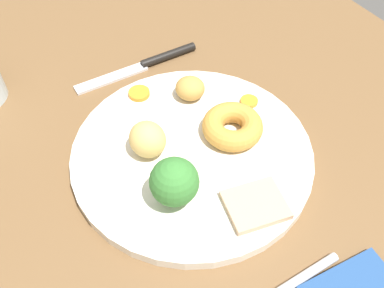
{
  "coord_description": "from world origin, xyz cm",
  "views": [
    {
      "loc": [
        -30.41,
        14.81,
        42.84
      ],
      "look_at": [
        -3.82,
        -1.15,
        6.0
      ],
      "focal_mm": 39.58,
      "sensor_mm": 36.0,
      "label": 1
    }
  ],
  "objects_px": {
    "yorkshire_pudding": "(232,126)",
    "roast_potato_right": "(190,88)",
    "dinner_plate": "(192,153)",
    "carrot_coin_back": "(249,101)",
    "carrot_coin_front": "(137,94)",
    "roast_potato_left": "(148,139)",
    "knife": "(148,63)",
    "broccoli_floret": "(174,182)",
    "meat_slice_main": "(255,205)"
  },
  "relations": [
    {
      "from": "roast_potato_right",
      "to": "knife",
      "type": "bearing_deg",
      "value": 6.71
    },
    {
      "from": "meat_slice_main",
      "to": "knife",
      "type": "relative_size",
      "value": 0.33
    },
    {
      "from": "roast_potato_left",
      "to": "broccoli_floret",
      "type": "xyz_separation_m",
      "value": [
        -0.07,
        0.01,
        0.01
      ]
    },
    {
      "from": "meat_slice_main",
      "to": "carrot_coin_back",
      "type": "height_order",
      "value": "meat_slice_main"
    },
    {
      "from": "meat_slice_main",
      "to": "broccoli_floret",
      "type": "height_order",
      "value": "broccoli_floret"
    },
    {
      "from": "carrot_coin_back",
      "to": "roast_potato_left",
      "type": "bearing_deg",
      "value": 92.22
    },
    {
      "from": "carrot_coin_back",
      "to": "broccoli_floret",
      "type": "relative_size",
      "value": 0.39
    },
    {
      "from": "knife",
      "to": "yorkshire_pudding",
      "type": "bearing_deg",
      "value": 97.57
    },
    {
      "from": "dinner_plate",
      "to": "meat_slice_main",
      "type": "xyz_separation_m",
      "value": [
        -0.1,
        -0.02,
        0.01
      ]
    },
    {
      "from": "roast_potato_left",
      "to": "carrot_coin_front",
      "type": "bearing_deg",
      "value": -17.77
    },
    {
      "from": "carrot_coin_back",
      "to": "yorkshire_pudding",
      "type": "bearing_deg",
      "value": 123.63
    },
    {
      "from": "broccoli_floret",
      "to": "knife",
      "type": "distance_m",
      "value": 0.24
    },
    {
      "from": "meat_slice_main",
      "to": "broccoli_floret",
      "type": "relative_size",
      "value": 1.06
    },
    {
      "from": "meat_slice_main",
      "to": "knife",
      "type": "distance_m",
      "value": 0.28
    },
    {
      "from": "carrot_coin_front",
      "to": "knife",
      "type": "height_order",
      "value": "carrot_coin_front"
    },
    {
      "from": "roast_potato_right",
      "to": "broccoli_floret",
      "type": "bearing_deg",
      "value": 143.45
    },
    {
      "from": "dinner_plate",
      "to": "broccoli_floret",
      "type": "xyz_separation_m",
      "value": [
        -0.05,
        0.05,
        0.04
      ]
    },
    {
      "from": "dinner_plate",
      "to": "roast_potato_left",
      "type": "height_order",
      "value": "roast_potato_left"
    },
    {
      "from": "carrot_coin_front",
      "to": "knife",
      "type": "distance_m",
      "value": 0.08
    },
    {
      "from": "dinner_plate",
      "to": "roast_potato_left",
      "type": "distance_m",
      "value": 0.06
    },
    {
      "from": "carrot_coin_back",
      "to": "roast_potato_right",
      "type": "bearing_deg",
      "value": 50.59
    },
    {
      "from": "meat_slice_main",
      "to": "carrot_coin_front",
      "type": "xyz_separation_m",
      "value": [
        0.21,
        0.03,
        -0.0
      ]
    },
    {
      "from": "roast_potato_left",
      "to": "carrot_coin_back",
      "type": "xyz_separation_m",
      "value": [
        0.01,
        -0.15,
        -0.02
      ]
    },
    {
      "from": "dinner_plate",
      "to": "carrot_coin_front",
      "type": "relative_size",
      "value": 10.19
    },
    {
      "from": "dinner_plate",
      "to": "roast_potato_right",
      "type": "distance_m",
      "value": 0.09
    },
    {
      "from": "dinner_plate",
      "to": "carrot_coin_back",
      "type": "relative_size",
      "value": 12.47
    },
    {
      "from": "broccoli_floret",
      "to": "knife",
      "type": "height_order",
      "value": "broccoli_floret"
    },
    {
      "from": "knife",
      "to": "roast_potato_left",
      "type": "bearing_deg",
      "value": 64.23
    },
    {
      "from": "yorkshire_pudding",
      "to": "roast_potato_right",
      "type": "height_order",
      "value": "roast_potato_right"
    },
    {
      "from": "roast_potato_right",
      "to": "carrot_coin_front",
      "type": "relative_size",
      "value": 1.37
    },
    {
      "from": "yorkshire_pudding",
      "to": "carrot_coin_back",
      "type": "relative_size",
      "value": 3.2
    },
    {
      "from": "dinner_plate",
      "to": "knife",
      "type": "height_order",
      "value": "dinner_plate"
    },
    {
      "from": "yorkshire_pudding",
      "to": "roast_potato_left",
      "type": "relative_size",
      "value": 1.62
    },
    {
      "from": "carrot_coin_front",
      "to": "carrot_coin_back",
      "type": "bearing_deg",
      "value": -125.77
    },
    {
      "from": "dinner_plate",
      "to": "yorkshire_pudding",
      "type": "height_order",
      "value": "yorkshire_pudding"
    },
    {
      "from": "roast_potato_right",
      "to": "dinner_plate",
      "type": "bearing_deg",
      "value": 150.56
    },
    {
      "from": "dinner_plate",
      "to": "carrot_coin_front",
      "type": "distance_m",
      "value": 0.12
    },
    {
      "from": "yorkshire_pudding",
      "to": "roast_potato_left",
      "type": "distance_m",
      "value": 0.1
    },
    {
      "from": "yorkshire_pudding",
      "to": "roast_potato_left",
      "type": "xyz_separation_m",
      "value": [
        0.03,
        0.1,
        0.01
      ]
    },
    {
      "from": "carrot_coin_front",
      "to": "broccoli_floret",
      "type": "bearing_deg",
      "value": 167.84
    },
    {
      "from": "dinner_plate",
      "to": "roast_potato_right",
      "type": "relative_size",
      "value": 7.41
    },
    {
      "from": "roast_potato_left",
      "to": "carrot_coin_front",
      "type": "distance_m",
      "value": 0.1
    },
    {
      "from": "roast_potato_left",
      "to": "roast_potato_right",
      "type": "bearing_deg",
      "value": -58.41
    },
    {
      "from": "roast_potato_left",
      "to": "yorkshire_pudding",
      "type": "bearing_deg",
      "value": -105.41
    },
    {
      "from": "roast_potato_right",
      "to": "carrot_coin_back",
      "type": "xyz_separation_m",
      "value": [
        -0.05,
        -0.06,
        -0.01
      ]
    },
    {
      "from": "roast_potato_right",
      "to": "broccoli_floret",
      "type": "relative_size",
      "value": 0.66
    },
    {
      "from": "carrot_coin_front",
      "to": "carrot_coin_back",
      "type": "height_order",
      "value": "carrot_coin_front"
    },
    {
      "from": "meat_slice_main",
      "to": "yorkshire_pudding",
      "type": "bearing_deg",
      "value": -20.94
    },
    {
      "from": "yorkshire_pudding",
      "to": "knife",
      "type": "bearing_deg",
      "value": 6.81
    },
    {
      "from": "roast_potato_left",
      "to": "carrot_coin_front",
      "type": "xyz_separation_m",
      "value": [
        0.09,
        -0.03,
        -0.02
      ]
    }
  ]
}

